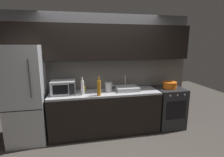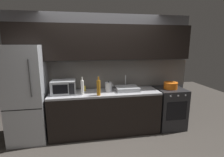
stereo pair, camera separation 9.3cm
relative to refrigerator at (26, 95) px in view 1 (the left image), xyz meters
The scene contains 11 objects.
back_wall 1.66m from the refrigerator, 11.20° to the left, with size 3.99×0.44×2.50m.
counter_run 1.58m from the refrigerator, ahead, with size 2.25×0.60×0.90m.
refrigerator is the anchor object (origin of this frame).
oven_range 3.01m from the refrigerator, ahead, with size 0.60×0.62×0.90m.
microwave 0.69m from the refrigerator, ahead, with size 0.46×0.35×0.27m.
sink_basin 1.98m from the refrigerator, ahead, with size 0.48×0.38×0.30m.
kettle 1.58m from the refrigerator, ahead, with size 0.18×0.14×0.22m.
wine_bottle_white 1.06m from the refrigerator, ahead, with size 0.06×0.06×0.35m.
wine_bottle_amber 1.37m from the refrigerator, ahead, with size 0.07×0.07×0.36m.
mug_yellow 1.08m from the refrigerator, ahead, with size 0.08×0.08×0.11m, color gold.
cooking_pot 2.96m from the refrigerator, ahead, with size 0.30×0.30×0.14m.
Camera 1 is at (-0.52, -2.36, 1.86)m, focal length 26.67 mm.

